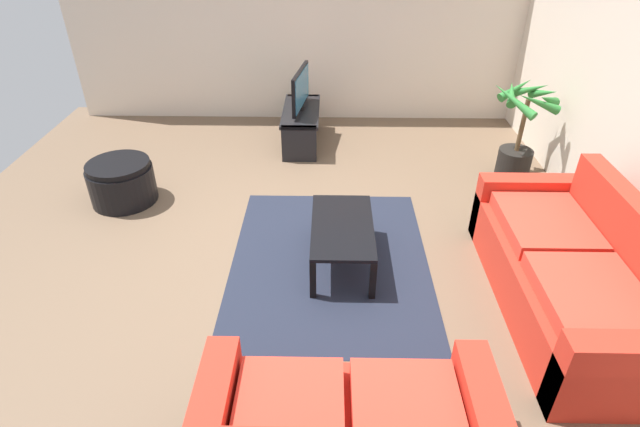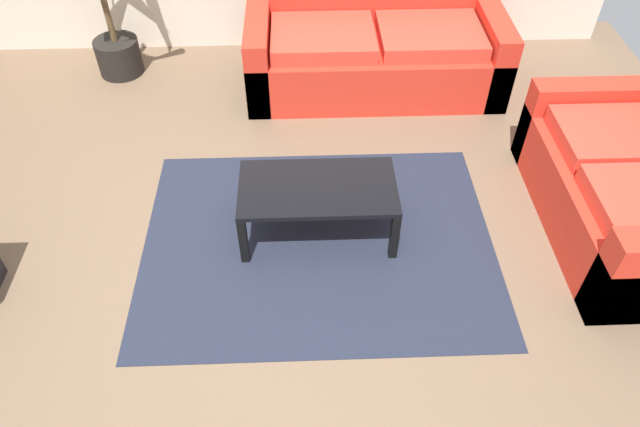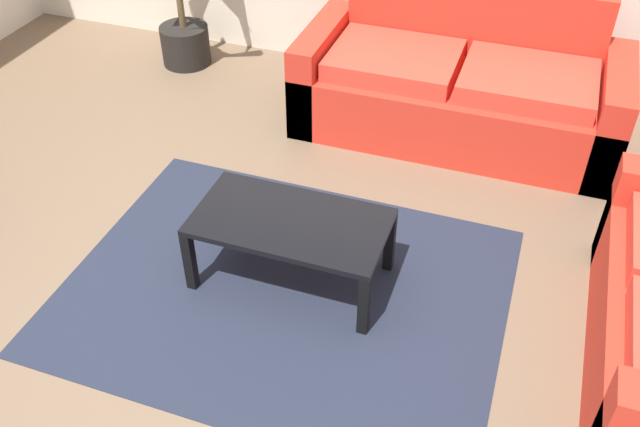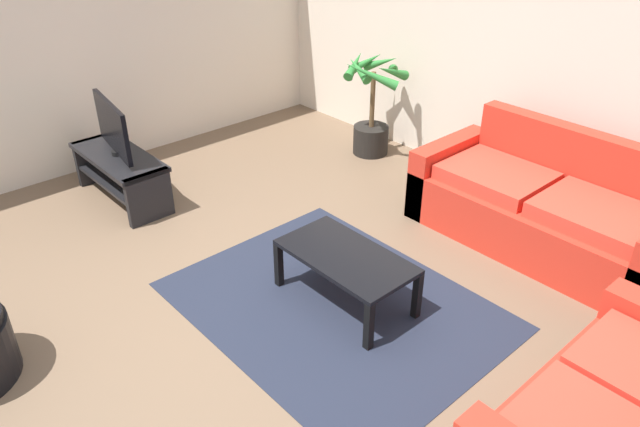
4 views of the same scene
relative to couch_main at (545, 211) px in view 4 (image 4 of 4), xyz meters
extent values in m
plane|color=brown|center=(-0.85, -2.28, -0.30)|extent=(6.60, 6.60, 0.00)
cube|color=beige|center=(-0.85, 0.72, 1.05)|extent=(6.00, 0.06, 2.70)
cube|color=beige|center=(-3.85, -2.28, 1.05)|extent=(0.06, 6.00, 2.70)
cube|color=red|center=(0.00, -0.03, -0.09)|extent=(2.05, 0.90, 0.42)
cube|color=red|center=(0.00, 0.34, 0.36)|extent=(1.69, 0.16, 0.48)
cube|color=red|center=(-0.94, -0.03, 0.01)|extent=(0.18, 0.90, 0.62)
cube|color=red|center=(-0.42, -0.08, 0.18)|extent=(0.81, 0.66, 0.12)
cube|color=red|center=(0.42, -0.08, 0.18)|extent=(0.81, 0.66, 0.12)
cube|color=black|center=(-2.96, -2.17, 0.12)|extent=(1.10, 0.45, 0.04)
cube|color=black|center=(-2.96, -2.17, -0.10)|extent=(1.02, 0.39, 0.03)
cube|color=black|center=(-3.48, -2.17, -0.08)|extent=(0.06, 0.41, 0.45)
cube|color=black|center=(-2.44, -2.17, -0.08)|extent=(0.06, 0.41, 0.45)
cube|color=black|center=(-2.96, -2.17, 0.41)|extent=(0.81, 0.16, 0.46)
cube|color=teal|center=(-2.96, -2.15, 0.41)|extent=(0.75, 0.12, 0.41)
cylinder|color=black|center=(-2.96, -2.17, 0.16)|extent=(0.10, 0.10, 0.04)
cube|color=black|center=(-0.52, -1.70, 0.07)|extent=(0.95, 0.52, 0.03)
cube|color=black|center=(-0.97, -1.93, -0.12)|extent=(0.05, 0.05, 0.36)
cube|color=black|center=(-0.07, -1.93, -0.12)|extent=(0.05, 0.05, 0.36)
cube|color=black|center=(-0.97, -1.47, -0.12)|extent=(0.05, 0.05, 0.36)
cube|color=black|center=(-0.07, -1.47, -0.12)|extent=(0.05, 0.05, 0.36)
cube|color=#1E2333|center=(-0.52, -1.80, -0.30)|extent=(2.20, 1.70, 0.01)
cylinder|color=black|center=(-2.16, 0.27, -0.15)|extent=(0.37, 0.37, 0.30)
cylinder|color=brown|center=(-2.16, 0.27, 0.29)|extent=(0.05, 0.05, 0.58)
cone|color=#2C7C32|center=(-1.93, 0.28, 0.63)|extent=(0.12, 0.47, 0.26)
cone|color=#2C7C32|center=(-2.02, 0.41, 0.63)|extent=(0.36, 0.37, 0.24)
cone|color=#2C7C32|center=(-2.23, 0.44, 0.63)|extent=(0.38, 0.23, 0.22)
cone|color=#2C7C32|center=(-2.33, 0.33, 0.63)|extent=(0.22, 0.39, 0.23)
cone|color=#2C7C32|center=(-2.35, 0.18, 0.63)|extent=(0.27, 0.42, 0.24)
cone|color=#2C7C32|center=(-2.20, 0.09, 0.63)|extent=(0.38, 0.18, 0.22)
cone|color=#2C7C32|center=(-2.00, 0.05, 0.63)|extent=(0.48, 0.41, 0.29)
camera|label=1|loc=(2.89, -1.82, 2.40)|focal=27.90mm
camera|label=2|loc=(-0.60, -4.28, 2.45)|focal=32.78mm
camera|label=3|loc=(0.47, -4.09, 2.25)|focal=38.96mm
camera|label=4|loc=(1.88, -4.10, 2.37)|focal=33.72mm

